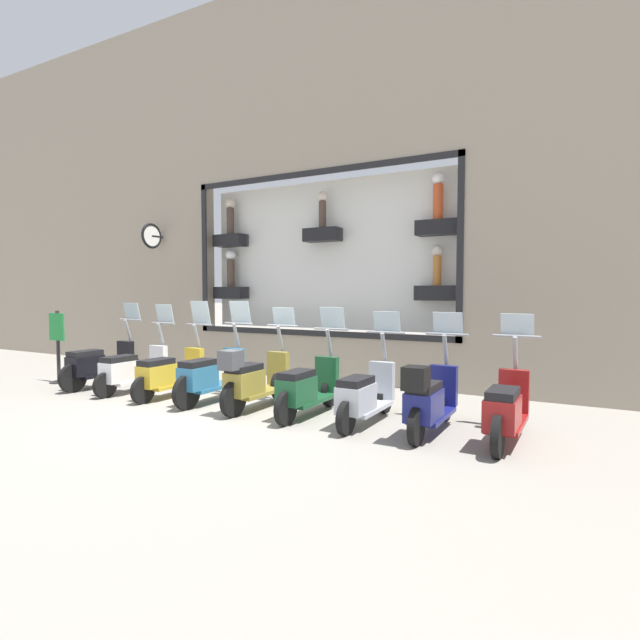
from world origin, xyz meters
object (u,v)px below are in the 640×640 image
scooter_navy_1 (429,400)px  scooter_white_7 (132,370)px  scooter_olive_4 (253,380)px  scooter_red_0 (506,410)px  scooter_silver_2 (364,395)px  shop_sign_post (58,345)px  scooter_black_8 (98,365)px  scooter_yellow_6 (169,374)px  scooter_teal_5 (210,376)px  scooter_green_3 (306,388)px

scooter_navy_1 → scooter_white_7: scooter_white_7 is taller
scooter_olive_4 → scooter_red_0: bearing=-89.1°
scooter_silver_2 → shop_sign_post: size_ratio=1.22×
scooter_black_8 → scooter_white_7: bearing=-90.4°
scooter_navy_1 → scooter_olive_4: scooter_olive_4 is taller
scooter_silver_2 → shop_sign_post: (-0.05, 6.72, 0.36)m
scooter_yellow_6 → scooter_red_0: bearing=-90.0°
scooter_red_0 → shop_sign_post: 8.58m
scooter_red_0 → scooter_yellow_6: size_ratio=1.00×
scooter_yellow_6 → scooter_black_8: (0.00, 1.86, 0.02)m
scooter_teal_5 → scooter_green_3: bearing=-90.2°
scooter_green_3 → scooter_yellow_6: 2.79m
scooter_red_0 → scooter_teal_5: bearing=89.9°
scooter_green_3 → scooter_olive_4: 0.93m
scooter_teal_5 → scooter_olive_4: bearing=-93.9°
scooter_red_0 → scooter_black_8: 7.43m
scooter_yellow_6 → shop_sign_post: bearing=91.1°
scooter_navy_1 → scooter_black_8: scooter_black_8 is taller
scooter_white_7 → scooter_olive_4: bearing=-91.1°
scooter_red_0 → scooter_silver_2: (-0.00, 1.86, -0.01)m
scooter_olive_4 → scooter_teal_5: scooter_teal_5 is taller
scooter_yellow_6 → scooter_white_7: scooter_yellow_6 is taller
scooter_silver_2 → scooter_black_8: 5.57m
scooter_silver_2 → scooter_yellow_6: scooter_yellow_6 is taller
scooter_red_0 → scooter_yellow_6: 5.57m
scooter_navy_1 → scooter_silver_2: scooter_navy_1 is taller
scooter_teal_5 → scooter_navy_1: bearing=-91.1°
scooter_red_0 → scooter_green_3: bearing=90.0°
scooter_teal_5 → scooter_black_8: 2.79m
scooter_green_3 → scooter_olive_4: bearing=93.4°
scooter_green_3 → scooter_black_8: scooter_black_8 is taller
scooter_yellow_6 → scooter_black_8: scooter_yellow_6 is taller
scooter_silver_2 → scooter_white_7: size_ratio=1.00×
scooter_green_3 → scooter_teal_5: (0.01, 1.86, 0.02)m
scooter_olive_4 → scooter_yellow_6: (0.06, 1.86, -0.06)m
scooter_green_3 → scooter_white_7: size_ratio=1.00×
scooter_navy_1 → scooter_yellow_6: 4.64m
scooter_silver_2 → shop_sign_post: 6.73m
scooter_navy_1 → scooter_teal_5: (0.07, 3.71, -0.01)m
scooter_navy_1 → scooter_silver_2: 0.93m
scooter_green_3 → shop_sign_post: size_ratio=1.23×
scooter_green_3 → scooter_black_8: bearing=89.9°
scooter_silver_2 → shop_sign_post: bearing=90.5°
scooter_red_0 → scooter_white_7: 6.50m
scooter_teal_5 → scooter_yellow_6: (-0.01, 0.93, -0.03)m
scooter_navy_1 → scooter_black_8: bearing=89.4°
scooter_red_0 → scooter_green_3: 2.79m
shop_sign_post → scooter_olive_4: bearing=-90.0°
scooter_green_3 → scooter_black_8: 4.64m
scooter_white_7 → shop_sign_post: size_ratio=1.22×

